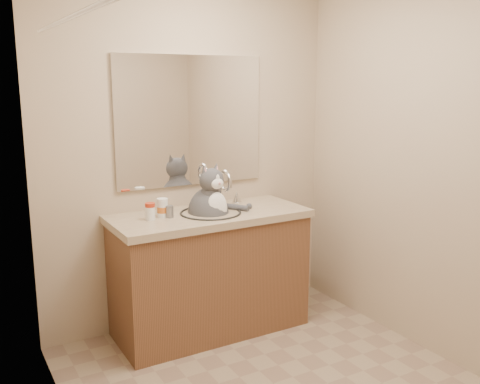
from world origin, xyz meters
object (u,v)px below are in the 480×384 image
at_px(pill_bottle_redcap, 150,211).
at_px(grey_canister, 170,212).
at_px(pill_bottle_orange, 162,208).
at_px(cat, 210,210).

xyz_separation_m(pill_bottle_redcap, grey_canister, (0.13, -0.01, -0.02)).
xyz_separation_m(pill_bottle_orange, grey_canister, (0.03, -0.04, -0.02)).
distance_m(cat, pill_bottle_redcap, 0.42).
relative_size(pill_bottle_orange, grey_canister, 1.55).
bearing_deg(pill_bottle_orange, cat, -7.84).
height_order(pill_bottle_redcap, grey_canister, pill_bottle_redcap).
distance_m(cat, pill_bottle_orange, 0.33).
relative_size(pill_bottle_redcap, pill_bottle_orange, 0.89).
relative_size(pill_bottle_redcap, grey_canister, 1.38).
distance_m(pill_bottle_orange, grey_canister, 0.06).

